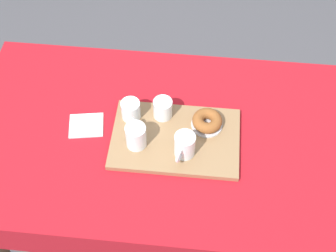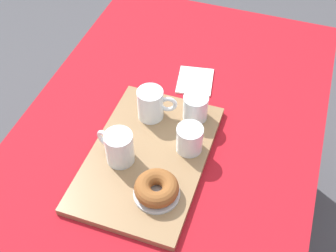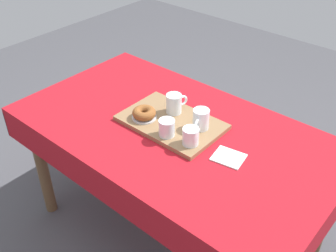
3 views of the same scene
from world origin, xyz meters
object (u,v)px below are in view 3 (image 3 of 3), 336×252
object	(u,v)px
tea_mug_right	(201,120)
tea_mug_left	(174,104)
dining_table	(173,145)
paper_napkin	(229,157)
donut_plate_left	(144,117)
sugar_donut_left	(144,113)
water_glass_near	(191,137)
serving_tray	(171,122)
water_glass_far	(167,128)

from	to	relation	value
tea_mug_right	tea_mug_left	bearing A→B (deg)	172.28
dining_table	paper_napkin	xyz separation A→B (m)	(0.31, -0.02, 0.10)
donut_plate_left	sugar_donut_left	xyz separation A→B (m)	(0.00, 0.00, 0.02)
sugar_donut_left	paper_napkin	size ratio (longest dim) A/B	0.87
dining_table	water_glass_near	world-z (taller)	water_glass_near
dining_table	tea_mug_left	bearing A→B (deg)	128.74
dining_table	tea_mug_left	size ratio (longest dim) A/B	13.60
serving_tray	tea_mug_right	distance (m)	0.15
dining_table	tea_mug_right	world-z (taller)	tea_mug_right
water_glass_near	paper_napkin	world-z (taller)	water_glass_near
paper_napkin	donut_plate_left	bearing A→B (deg)	-175.71
sugar_donut_left	water_glass_far	bearing A→B (deg)	-10.96
water_glass_near	donut_plate_left	distance (m)	0.29
water_glass_near	tea_mug_right	bearing A→B (deg)	106.98
donut_plate_left	sugar_donut_left	distance (m)	0.02
water_glass_near	sugar_donut_left	size ratio (longest dim) A/B	0.70
serving_tray	water_glass_far	bearing A→B (deg)	-59.84
water_glass_near	water_glass_far	distance (m)	0.12
serving_tray	water_glass_near	world-z (taller)	water_glass_near
water_glass_far	donut_plate_left	bearing A→B (deg)	169.04
tea_mug_right	paper_napkin	world-z (taller)	tea_mug_right
tea_mug_right	water_glass_near	distance (m)	0.13
donut_plate_left	tea_mug_right	bearing A→B (deg)	23.11
sugar_donut_left	paper_napkin	xyz separation A→B (m)	(0.45, 0.03, -0.05)
tea_mug_right	water_glass_near	world-z (taller)	tea_mug_right
water_glass_near	water_glass_far	size ratio (longest dim) A/B	1.00
serving_tray	tea_mug_left	xyz separation A→B (m)	(-0.04, 0.06, 0.05)
water_glass_far	paper_napkin	bearing A→B (deg)	13.17
tea_mug_left	water_glass_far	xyz separation A→B (m)	(0.09, -0.16, -0.01)
tea_mug_left	sugar_donut_left	size ratio (longest dim) A/B	1.01
serving_tray	paper_napkin	size ratio (longest dim) A/B	3.68
tea_mug_right	paper_napkin	xyz separation A→B (m)	(0.20, -0.07, -0.06)
tea_mug_left	water_glass_near	size ratio (longest dim) A/B	1.44
donut_plate_left	paper_napkin	size ratio (longest dim) A/B	0.92
sugar_donut_left	tea_mug_right	bearing A→B (deg)	23.11
tea_mug_right	paper_napkin	bearing A→B (deg)	-19.66
tea_mug_left	donut_plate_left	world-z (taller)	tea_mug_left
dining_table	water_glass_near	size ratio (longest dim) A/B	19.64
dining_table	donut_plate_left	distance (m)	0.19
tea_mug_left	water_glass_far	distance (m)	0.19
serving_tray	water_glass_far	size ratio (longest dim) A/B	6.05
tea_mug_left	tea_mug_right	distance (m)	0.18
sugar_donut_left	paper_napkin	distance (m)	0.46
water_glass_far	sugar_donut_left	size ratio (longest dim) A/B	0.70
water_glass_far	paper_napkin	world-z (taller)	water_glass_far
tea_mug_left	dining_table	bearing A→B (deg)	-51.26
dining_table	tea_mug_right	xyz separation A→B (m)	(0.11, 0.06, 0.16)
tea_mug_left	serving_tray	bearing A→B (deg)	-60.09
tea_mug_right	water_glass_far	bearing A→B (deg)	-120.24
dining_table	paper_napkin	bearing A→B (deg)	-2.75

